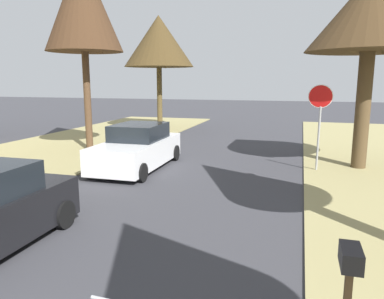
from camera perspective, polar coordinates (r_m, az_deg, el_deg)
stop_sign_far at (r=13.28m, az=19.09°, el=5.95°), size 0.82×0.65×2.93m
street_tree_right_mid_b at (r=14.35m, az=25.82°, el=18.23°), size 4.18×4.18×6.56m
street_tree_left_mid_b at (r=17.22m, az=-16.50°, el=20.76°), size 3.25×3.25×8.25m
street_tree_left_far at (r=23.77m, az=-5.14°, el=16.21°), size 4.30×4.30×6.97m
parked_sedan_white at (r=13.35m, az=-8.37°, el=0.20°), size 1.98×4.42×1.57m
curbside_mailbox at (r=4.60m, az=23.11°, el=-16.71°), size 0.22×0.44×1.27m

